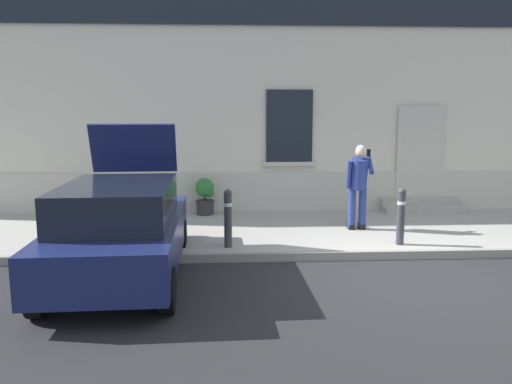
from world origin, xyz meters
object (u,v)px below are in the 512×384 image
(hatchback_car_navy, at_px, (121,228))
(bollard_near_person, at_px, (401,214))
(planter_charcoal, at_px, (205,195))
(person_on_phone, at_px, (359,182))
(planter_olive, at_px, (92,199))
(bollard_far_left, at_px, (228,216))

(hatchback_car_navy, bearing_deg, bollard_near_person, 14.44)
(hatchback_car_navy, xyz_separation_m, planter_charcoal, (1.08, 4.10, -0.19))
(person_on_phone, xyz_separation_m, planter_olive, (-5.68, 1.35, -0.54))
(bollard_far_left, bearing_deg, planter_olive, 140.41)
(planter_charcoal, bearing_deg, hatchback_car_navy, -104.72)
(hatchback_car_navy, relative_size, person_on_phone, 2.37)
(planter_olive, distance_m, planter_charcoal, 2.54)
(planter_olive, xyz_separation_m, planter_charcoal, (2.51, 0.37, 0.00))
(bollard_near_person, bearing_deg, person_on_phone, 112.49)
(planter_olive, bearing_deg, person_on_phone, -13.32)
(bollard_near_person, relative_size, bollard_far_left, 1.00)
(hatchback_car_navy, bearing_deg, person_on_phone, 29.37)
(bollard_near_person, bearing_deg, planter_charcoal, 141.75)
(bollard_far_left, relative_size, person_on_phone, 0.60)
(bollard_near_person, xyz_separation_m, planter_charcoal, (-3.66, 2.88, -0.11))
(hatchback_car_navy, bearing_deg, planter_olive, 110.96)
(hatchback_car_navy, distance_m, person_on_phone, 4.89)
(person_on_phone, xyz_separation_m, planter_charcoal, (-3.17, 1.71, -0.54))
(planter_olive, relative_size, planter_charcoal, 1.00)
(hatchback_car_navy, height_order, planter_charcoal, hatchback_car_navy)
(bollard_near_person, relative_size, planter_charcoal, 1.22)
(bollard_far_left, height_order, planter_olive, bollard_far_left)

